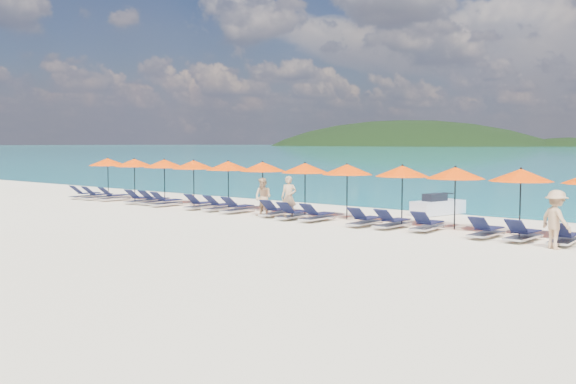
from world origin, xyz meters
The scene contains 36 objects.
ground centered at (0.00, 0.00, 0.00)m, with size 1400.00×1400.00×0.00m, color beige.
headland_main centered at (-300.00, 540.00, -38.00)m, with size 374.00×242.00×126.50m.
headland_small centered at (-150.00, 560.00, -35.00)m, with size 162.00×126.00×85.50m.
jetski centered at (3.14, 9.27, 0.37)m, with size 1.53×2.70×0.91m.
beachgoer_a centered at (-0.91, 4.14, 0.87)m, with size 0.64×0.42×1.74m, color tan.
beachgoer_b centered at (-2.15, 3.97, 0.81)m, with size 0.79×0.46×1.63m, color tan.
beachgoer_c centered at (9.85, 3.29, 0.86)m, with size 1.11×0.52×1.72m, color tan.
umbrella_0 centered at (-15.05, 5.33, 2.02)m, with size 2.10×2.10×2.28m.
umbrella_1 centered at (-12.66, 5.34, 2.02)m, with size 2.10×2.10×2.28m.
umbrella_2 centered at (-10.38, 5.52, 2.02)m, with size 2.10×2.10×2.28m.
umbrella_3 centered at (-7.98, 5.37, 2.02)m, with size 2.10×2.10×2.28m.
umbrella_4 centered at (-5.65, 5.43, 2.02)m, with size 2.10×2.10×2.28m.
umbrella_5 centered at (-3.55, 5.51, 2.02)m, with size 2.10×2.10×2.28m.
umbrella_6 centered at (-1.14, 5.52, 2.02)m, with size 2.10×2.10×2.28m.
umbrella_7 centered at (1.08, 5.42, 2.02)m, with size 2.10×2.10×2.28m.
umbrella_8 centered at (3.55, 5.49, 2.02)m, with size 2.10×2.10×2.28m.
umbrella_9 centered at (5.73, 5.40, 2.02)m, with size 2.10×2.10×2.28m.
umbrella_10 centered at (8.07, 5.33, 2.02)m, with size 2.10×2.10×2.28m.
lounger_0 centered at (-15.53, 4.13, 0.24)m, with size 0.71×1.73×0.66m.
lounger_1 centered at (-14.36, 4.14, 0.24)m, with size 0.69×1.72×0.66m.
lounger_2 centered at (-13.18, 4.38, 0.24)m, with size 0.72×1.73×0.66m.
lounger_3 centered at (-10.82, 4.28, 0.24)m, with size 0.73×1.74×0.66m.
lounger_4 centered at (-9.83, 4.36, 0.24)m, with size 0.70×1.73×0.66m.
lounger_5 centered at (-8.67, 4.19, 0.24)m, with size 0.66×1.71×0.66m.
lounger_6 centered at (-6.37, 4.31, 0.24)m, with size 0.68×1.72×0.66m.
lounger_7 centered at (-5.12, 4.35, 0.24)m, with size 0.68×1.72×0.66m.
lounger_8 centered at (-3.93, 4.27, 0.24)m, with size 0.68×1.72×0.66m.
lounger_9 centered at (-1.72, 4.28, 0.24)m, with size 0.78×1.75×0.66m.
lounger_10 centered at (-0.54, 3.99, 0.24)m, with size 0.71×1.73×0.66m.
lounger_11 centered at (0.60, 4.07, 0.24)m, with size 0.64×1.71×0.66m.
lounger_12 centered at (2.83, 4.02, 0.24)m, with size 0.64×1.71×0.66m.
lounger_13 centered at (3.93, 4.13, 0.24)m, with size 0.71×1.73×0.66m.
lounger_14 centered at (5.24, 4.28, 0.24)m, with size 0.69×1.73×0.66m.
lounger_15 centered at (7.45, 4.07, 0.24)m, with size 0.67×1.72×0.66m.
lounger_16 centered at (8.62, 4.10, 0.24)m, with size 0.72×1.73×0.66m.
lounger_17 centered at (9.84, 4.17, 0.24)m, with size 0.71×1.73×0.66m.
Camera 1 is at (15.63, -15.88, 3.08)m, focal length 40.00 mm.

